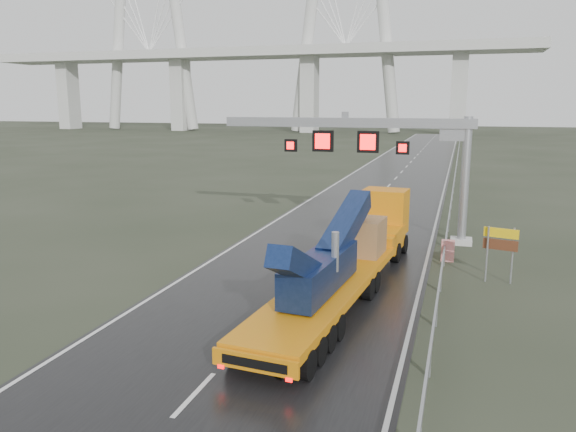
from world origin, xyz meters
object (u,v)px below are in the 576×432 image
(sign_gantry, at_px, (380,144))
(striped_barrier, at_px, (448,251))
(exit_sign_pair, at_px, (500,244))
(heavy_haul_truck, at_px, (354,249))

(sign_gantry, xyz_separation_m, striped_barrier, (4.14, -3.99, -5.07))
(exit_sign_pair, xyz_separation_m, striped_barrier, (-2.27, 2.98, -1.23))
(striped_barrier, bearing_deg, exit_sign_pair, -54.97)
(heavy_haul_truck, bearing_deg, exit_sign_pair, 23.40)
(sign_gantry, bearing_deg, exit_sign_pair, -47.38)
(sign_gantry, bearing_deg, heavy_haul_truck, -88.49)
(sign_gantry, xyz_separation_m, heavy_haul_truck, (0.24, -9.04, -4.03))
(sign_gantry, distance_m, heavy_haul_truck, 9.90)
(heavy_haul_truck, distance_m, exit_sign_pair, 6.51)
(exit_sign_pair, height_order, striped_barrier, exit_sign_pair)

